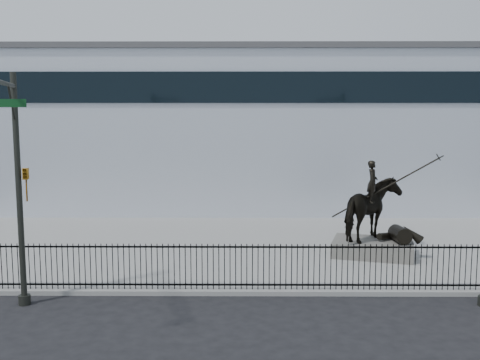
{
  "coord_description": "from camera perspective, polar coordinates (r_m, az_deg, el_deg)",
  "views": [
    {
      "loc": [
        -0.29,
        -16.26,
        6.0
      ],
      "look_at": [
        -0.45,
        6.0,
        3.09
      ],
      "focal_mm": 42.0,
      "sensor_mm": 36.0,
      "label": 1
    }
  ],
  "objects": [
    {
      "name": "building",
      "position": [
        36.29,
        0.88,
        5.07
      ],
      "size": [
        44.0,
        14.0,
        9.0
      ],
      "primitive_type": "cube",
      "color": "silver",
      "rests_on": "ground"
    },
    {
      "name": "picket_fence",
      "position": [
        18.24,
        1.34,
        -8.79
      ],
      "size": [
        22.1,
        0.1,
        1.5
      ],
      "color": "black",
      "rests_on": "plaza"
    },
    {
      "name": "equestrian_statue",
      "position": [
        22.71,
        13.6,
        -3.05
      ],
      "size": [
        3.83,
        2.92,
        3.36
      ],
      "rotation": [
        0.0,
        0.0,
        -0.28
      ],
      "color": "black",
      "rests_on": "statue_plinth"
    },
    {
      "name": "plaza",
      "position": [
        24.0,
        1.11,
        -6.85
      ],
      "size": [
        30.0,
        12.0,
        0.15
      ],
      "primitive_type": "cube",
      "color": "gray",
      "rests_on": "ground"
    },
    {
      "name": "ground",
      "position": [
        17.33,
        1.39,
        -12.81
      ],
      "size": [
        120.0,
        120.0,
        0.0
      ],
      "primitive_type": "plane",
      "color": "black",
      "rests_on": "ground"
    },
    {
      "name": "statue_plinth",
      "position": [
        23.03,
        13.34,
        -6.73
      ],
      "size": [
        3.56,
        2.89,
        0.58
      ],
      "primitive_type": "cube",
      "rotation": [
        0.0,
        0.0,
        -0.28
      ],
      "color": "#54514D",
      "rests_on": "plaza"
    },
    {
      "name": "traffic_signal_left",
      "position": [
        17.03,
        -21.87,
        0.27
      ],
      "size": [
        1.52,
        4.84,
        7.0
      ],
      "color": "#262823",
      "rests_on": "ground"
    }
  ]
}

